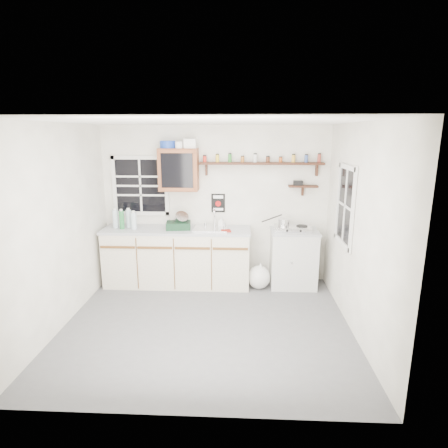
% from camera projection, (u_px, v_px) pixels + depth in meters
% --- Properties ---
extents(room, '(3.64, 3.24, 2.54)m').
position_uv_depth(room, '(206.00, 229.00, 4.48)').
color(room, '#545456').
rests_on(room, ground).
extents(main_cabinet, '(2.31, 0.63, 0.92)m').
position_uv_depth(main_cabinet, '(177.00, 257.00, 5.95)').
color(main_cabinet, '#BCB49B').
rests_on(main_cabinet, floor).
extents(right_cabinet, '(0.73, 0.57, 0.91)m').
position_uv_depth(right_cabinet, '(293.00, 258.00, 5.89)').
color(right_cabinet, beige).
rests_on(right_cabinet, floor).
extents(sink, '(0.52, 0.44, 0.29)m').
position_uv_depth(sink, '(211.00, 228.00, 5.82)').
color(sink, silver).
rests_on(sink, main_cabinet).
extents(upper_cabinet, '(0.60, 0.32, 0.65)m').
position_uv_depth(upper_cabinet, '(179.00, 170.00, 5.77)').
color(upper_cabinet, brown).
rests_on(upper_cabinet, wall_back).
extents(upper_cabinet_clutter, '(0.55, 0.24, 0.14)m').
position_uv_depth(upper_cabinet_clutter, '(176.00, 144.00, 5.68)').
color(upper_cabinet_clutter, '#17389B').
rests_on(upper_cabinet_clutter, upper_cabinet).
extents(spice_shelf, '(1.91, 0.18, 0.35)m').
position_uv_depth(spice_shelf, '(262.00, 163.00, 5.75)').
color(spice_shelf, black).
rests_on(spice_shelf, wall_back).
extents(secondary_shelf, '(0.45, 0.16, 0.24)m').
position_uv_depth(secondary_shelf, '(302.00, 186.00, 5.82)').
color(secondary_shelf, black).
rests_on(secondary_shelf, wall_back).
extents(warning_sign, '(0.22, 0.02, 0.30)m').
position_uv_depth(warning_sign, '(218.00, 203.00, 6.01)').
color(warning_sign, black).
rests_on(warning_sign, wall_back).
extents(window_back, '(0.93, 0.03, 0.98)m').
position_uv_depth(window_back, '(140.00, 186.00, 6.00)').
color(window_back, black).
rests_on(window_back, wall_back).
extents(window_right, '(0.03, 0.78, 1.08)m').
position_uv_depth(window_right, '(346.00, 206.00, 4.88)').
color(window_right, black).
rests_on(window_right, wall_back).
extents(water_bottles, '(0.40, 0.19, 0.32)m').
position_uv_depth(water_bottles, '(125.00, 219.00, 5.85)').
color(water_bottles, silver).
rests_on(water_bottles, main_cabinet).
extents(dish_rack, '(0.40, 0.32, 0.28)m').
position_uv_depth(dish_rack, '(179.00, 223.00, 5.82)').
color(dish_rack, black).
rests_on(dish_rack, main_cabinet).
extents(soap_bottle, '(0.10, 0.10, 0.17)m').
position_uv_depth(soap_bottle, '(221.00, 222.00, 5.93)').
color(soap_bottle, silver).
rests_on(soap_bottle, main_cabinet).
extents(rag, '(0.17, 0.15, 0.02)m').
position_uv_depth(rag, '(226.00, 231.00, 5.67)').
color(rag, maroon).
rests_on(rag, main_cabinet).
extents(hotplate, '(0.58, 0.33, 0.08)m').
position_uv_depth(hotplate, '(293.00, 228.00, 5.76)').
color(hotplate, silver).
rests_on(hotplate, right_cabinet).
extents(saucepan, '(0.42, 0.28, 0.19)m').
position_uv_depth(saucepan, '(283.00, 222.00, 5.75)').
color(saucepan, silver).
rests_on(saucepan, hotplate).
extents(trash_bag, '(0.39, 0.35, 0.44)m').
position_uv_depth(trash_bag, '(259.00, 277.00, 5.84)').
color(trash_bag, silver).
rests_on(trash_bag, floor).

